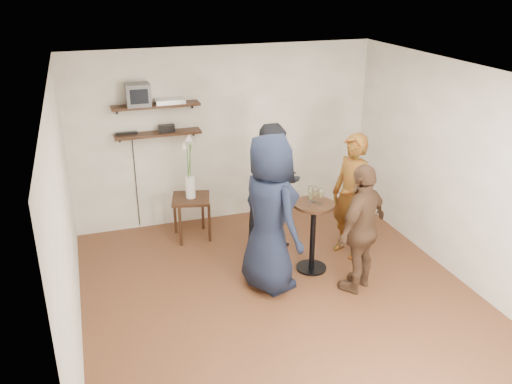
% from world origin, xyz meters
% --- Properties ---
extents(room, '(4.58, 5.08, 2.68)m').
position_xyz_m(room, '(0.00, 0.00, 1.30)').
color(room, '#4D2718').
rests_on(room, ground).
extents(shelf_upper, '(1.20, 0.25, 0.04)m').
position_xyz_m(shelf_upper, '(-1.00, 2.38, 1.85)').
color(shelf_upper, black).
rests_on(shelf_upper, room).
extents(shelf_lower, '(1.20, 0.25, 0.04)m').
position_xyz_m(shelf_lower, '(-1.00, 2.38, 1.45)').
color(shelf_lower, black).
rests_on(shelf_lower, room).
extents(crt_monitor, '(0.32, 0.30, 0.30)m').
position_xyz_m(crt_monitor, '(-1.23, 2.38, 2.02)').
color(crt_monitor, '#59595B').
rests_on(crt_monitor, shelf_upper).
extents(dvd_deck, '(0.40, 0.24, 0.06)m').
position_xyz_m(dvd_deck, '(-0.81, 2.38, 1.90)').
color(dvd_deck, silver).
rests_on(dvd_deck, shelf_upper).
extents(radio, '(0.22, 0.10, 0.10)m').
position_xyz_m(radio, '(-0.88, 2.38, 1.52)').
color(radio, black).
rests_on(radio, shelf_lower).
extents(power_strip, '(0.30, 0.05, 0.03)m').
position_xyz_m(power_strip, '(-1.42, 2.42, 1.48)').
color(power_strip, black).
rests_on(power_strip, shelf_lower).
extents(side_table, '(0.62, 0.62, 0.62)m').
position_xyz_m(side_table, '(-0.66, 1.94, 0.52)').
color(side_table, black).
rests_on(side_table, room).
extents(vase_lilies, '(0.19, 0.19, 0.95)m').
position_xyz_m(vase_lilies, '(-0.66, 1.94, 0.92)').
color(vase_lilies, white).
rests_on(vase_lilies, side_table).
extents(drinks_table, '(0.50, 0.50, 0.92)m').
position_xyz_m(drinks_table, '(0.60, 0.58, 0.59)').
color(drinks_table, black).
rests_on(drinks_table, room).
extents(wine_glass_fl, '(0.06, 0.06, 0.18)m').
position_xyz_m(wine_glass_fl, '(0.52, 0.54, 1.05)').
color(wine_glass_fl, silver).
rests_on(wine_glass_fl, drinks_table).
extents(wine_glass_fr, '(0.07, 0.07, 0.20)m').
position_xyz_m(wine_glass_fr, '(0.66, 0.54, 1.06)').
color(wine_glass_fr, silver).
rests_on(wine_glass_fr, drinks_table).
extents(wine_glass_bl, '(0.07, 0.07, 0.20)m').
position_xyz_m(wine_glass_bl, '(0.58, 0.65, 1.06)').
color(wine_glass_bl, silver).
rests_on(wine_glass_bl, drinks_table).
extents(wine_glass_br, '(0.07, 0.07, 0.20)m').
position_xyz_m(wine_glass_br, '(0.61, 0.61, 1.06)').
color(wine_glass_br, silver).
rests_on(wine_glass_br, drinks_table).
extents(person_plaid, '(0.58, 0.71, 1.67)m').
position_xyz_m(person_plaid, '(1.24, 0.81, 0.84)').
color(person_plaid, red).
rests_on(person_plaid, room).
extents(person_dark, '(1.08, 0.99, 1.79)m').
position_xyz_m(person_dark, '(0.31, 1.19, 0.90)').
color(person_dark, black).
rests_on(person_dark, room).
extents(person_navy, '(0.85, 1.07, 1.91)m').
position_xyz_m(person_navy, '(-0.04, 0.39, 0.96)').
color(person_navy, black).
rests_on(person_navy, room).
extents(person_brown, '(0.99, 0.82, 1.58)m').
position_xyz_m(person_brown, '(0.96, 0.01, 0.79)').
color(person_brown, '#4A301F').
rests_on(person_brown, room).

